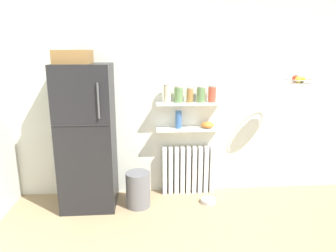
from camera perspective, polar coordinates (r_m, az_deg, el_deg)
back_wall at (r=4.15m, az=2.24°, el=4.90°), size 7.04×0.10×2.60m
refrigerator at (r=3.92m, az=-14.93°, el=-1.57°), size 0.66×0.66×1.96m
radiator at (r=4.30m, az=3.79°, el=-8.15°), size 0.72×0.12×0.67m
wall_shelf_lower at (r=4.09m, az=3.98°, el=-0.56°), size 0.88×0.22×0.02m
wall_shelf_upper at (r=4.01m, az=4.06°, el=4.25°), size 0.88×0.22×0.02m
storage_jar_0 at (r=3.96m, az=-0.15°, el=6.07°), size 0.10×0.10×0.24m
storage_jar_1 at (r=3.98m, az=1.98°, el=5.92°), size 0.11×0.11×0.22m
storage_jar_2 at (r=4.00m, az=4.09°, el=5.80°), size 0.08×0.08×0.20m
storage_jar_3 at (r=4.02m, az=6.18°, el=5.89°), size 0.11×0.11×0.21m
storage_jar_4 at (r=4.05m, az=8.25°, el=5.95°), size 0.10×0.10×0.22m
vase at (r=4.04m, az=1.97°, el=1.19°), size 0.09×0.09×0.23m
shelf_bowl at (r=4.12m, az=7.42°, el=0.22°), size 0.18×0.18×0.08m
trash_bin at (r=3.99m, az=-5.61°, el=-11.72°), size 0.31×0.31×0.46m
pet_food_bowl at (r=4.18m, az=7.56°, el=-13.66°), size 0.20×0.20×0.05m
hanging_fruit_basket at (r=4.07m, az=23.28°, el=7.90°), size 0.32×0.32×0.10m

